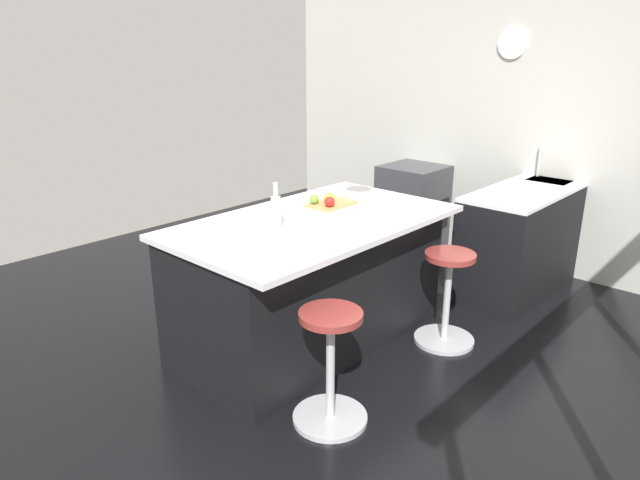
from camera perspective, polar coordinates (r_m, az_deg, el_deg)
ground_plane at (r=4.16m, az=1.68°, el=-11.15°), size 7.16×7.16×0.00m
interior_partition_left at (r=5.88m, az=19.23°, el=11.74°), size 0.15×5.51×2.90m
sink_cabinet at (r=5.60m, az=20.80°, el=0.84°), size 2.00×0.60×1.20m
oven_range at (r=6.19m, az=9.25°, el=3.30°), size 0.60×0.61×0.89m
kitchen_island at (r=4.14m, az=-1.00°, el=-3.97°), size 2.02×1.17×0.94m
stool_by_window at (r=4.25m, az=12.57°, el=-5.96°), size 0.44×0.44×0.70m
stool_middle at (r=3.33m, az=1.04°, el=-12.95°), size 0.44×0.44×0.70m
cutting_board at (r=4.29m, az=1.14°, el=3.62°), size 0.36×0.24×0.02m
apple_yellow at (r=4.25m, az=0.92°, el=4.21°), size 0.09×0.09×0.09m
apple_green at (r=4.24m, az=-0.58°, el=4.10°), size 0.07×0.07×0.07m
apple_red at (r=4.17m, az=0.97°, el=3.85°), size 0.08×0.08×0.08m
water_bottle at (r=3.70m, az=-4.42°, el=2.89°), size 0.06×0.06×0.31m
fruit_bowl at (r=4.51m, az=3.88°, el=4.74°), size 0.24×0.24×0.07m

